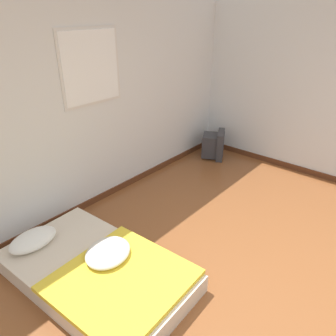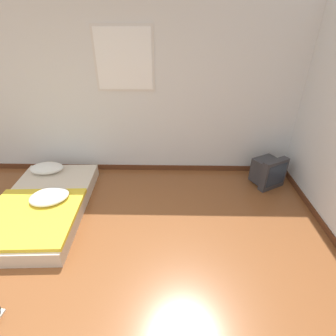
{
  "view_description": "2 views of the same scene",
  "coord_description": "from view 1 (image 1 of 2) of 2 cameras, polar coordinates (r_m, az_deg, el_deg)",
  "views": [
    {
      "loc": [
        -2.21,
        -0.42,
        2.5
      ],
      "look_at": [
        0.86,
        2.18,
        0.49
      ],
      "focal_mm": 35.0,
      "sensor_mm": 36.0,
      "label": 1
    },
    {
      "loc": [
        1.0,
        -1.11,
        2.38
      ],
      "look_at": [
        0.93,
        2.0,
        0.56
      ],
      "focal_mm": 28.0,
      "sensor_mm": 36.0,
      "label": 2
    }
  ],
  "objects": [
    {
      "name": "ground_plane",
      "position": [
        3.36,
        21.09,
        -23.92
      ],
      "size": [
        20.0,
        20.0,
        0.0
      ],
      "primitive_type": "plane",
      "color": "brown"
    },
    {
      "name": "wall_back",
      "position": [
        4.2,
        -15.89,
        8.78
      ],
      "size": [
        8.31,
        0.08,
        2.6
      ],
      "color": "silver",
      "rests_on": "ground_plane"
    },
    {
      "name": "mattress_bed",
      "position": [
        3.49,
        -12.42,
        -17.04
      ],
      "size": [
        1.21,
        1.99,
        0.34
      ],
      "color": "beige",
      "rests_on": "ground_plane"
    },
    {
      "name": "crt_tv",
      "position": [
        5.98,
        8.04,
        4.0
      ],
      "size": [
        0.54,
        0.53,
        0.49
      ],
      "color": "#333338",
      "rests_on": "ground_plane"
    }
  ]
}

